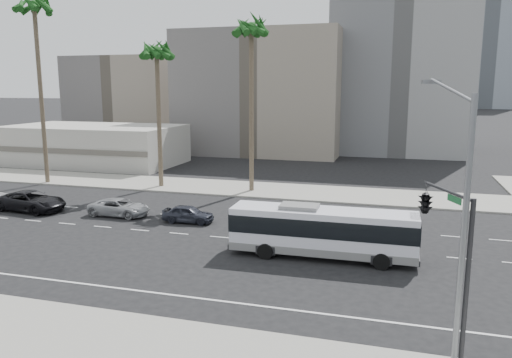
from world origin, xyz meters
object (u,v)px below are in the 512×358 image
(city_bus, at_px, (322,231))
(traffic_signal, at_px, (430,208))
(car_a, at_px, (188,214))
(palm_mid, at_px, (157,55))
(streetlight_corner, at_px, (459,207))
(car_b, at_px, (119,207))
(car_c, at_px, (31,201))
(palm_near, at_px, (251,32))
(palm_far, at_px, (34,10))

(city_bus, relative_size, traffic_signal, 1.75)
(car_a, relative_size, palm_mid, 0.27)
(streetlight_corner, distance_m, palm_mid, 36.84)
(car_b, height_order, palm_mid, palm_mid)
(car_a, distance_m, traffic_signal, 20.91)
(city_bus, bearing_deg, car_b, 161.87)
(car_c, bearing_deg, car_a, -83.37)
(palm_near, relative_size, palm_mid, 1.14)
(traffic_signal, distance_m, palm_far, 44.50)
(car_a, bearing_deg, traffic_signal, -130.01)
(palm_far, bearing_deg, traffic_signal, -31.66)
(car_c, xyz_separation_m, palm_near, (15.10, 12.14, 14.05))
(city_bus, distance_m, car_c, 24.90)
(car_a, distance_m, palm_near, 18.55)
(car_b, height_order, traffic_signal, traffic_signal)
(car_b, height_order, car_c, car_c)
(streetlight_corner, bearing_deg, palm_mid, 119.15)
(streetlight_corner, xyz_separation_m, palm_far, (-37.27, 24.67, 11.62))
(city_bus, distance_m, car_b, 17.56)
(city_bus, bearing_deg, palm_far, 153.72)
(city_bus, xyz_separation_m, palm_far, (-31.06, 14.84, 15.78))
(car_b, bearing_deg, car_c, 94.77)
(car_c, height_order, palm_near, palm_near)
(car_a, distance_m, car_c, 13.70)
(car_a, relative_size, palm_near, 0.23)
(palm_mid, distance_m, palm_far, 13.20)
(city_bus, bearing_deg, car_a, 154.71)
(palm_mid, bearing_deg, palm_far, -173.10)
(car_b, bearing_deg, palm_near, -32.50)
(car_c, xyz_separation_m, palm_mid, (5.73, 11.72, 12.16))
(traffic_signal, xyz_separation_m, palm_near, (-14.72, 24.37, 9.67))
(car_a, height_order, car_b, car_b)
(palm_mid, xyz_separation_m, palm_far, (-12.34, -1.49, 4.44))
(car_b, bearing_deg, palm_far, 56.33)
(streetlight_corner, height_order, palm_near, palm_near)
(car_a, height_order, car_c, car_c)
(city_bus, distance_m, palm_far, 37.87)
(car_c, bearing_deg, car_b, -79.98)
(car_a, distance_m, car_b, 5.99)
(car_c, relative_size, palm_mid, 0.41)
(traffic_signal, distance_m, palm_near, 30.07)
(city_bus, distance_m, palm_near, 23.30)
(car_a, height_order, traffic_signal, traffic_signal)
(car_c, relative_size, palm_near, 0.36)
(traffic_signal, bearing_deg, palm_mid, 110.70)
(palm_near, height_order, palm_mid, palm_near)
(car_b, xyz_separation_m, streetlight_corner, (22.94, -15.07, 5.13))
(car_a, bearing_deg, car_b, 84.70)
(streetlight_corner, distance_m, palm_near, 32.11)
(car_b, xyz_separation_m, traffic_signal, (22.10, -12.86, 4.53))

